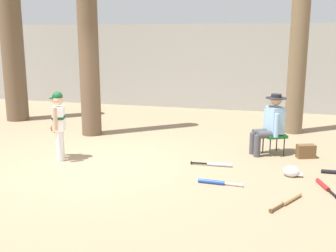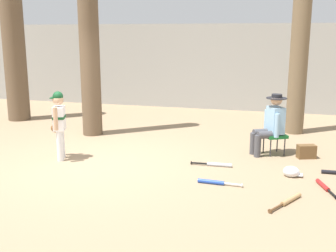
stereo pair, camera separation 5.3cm
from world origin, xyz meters
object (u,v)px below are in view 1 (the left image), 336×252
Objects in this scene: young_ballplayer at (59,121)px; bat_red_barrel at (324,186)px; handbag_beside_stool at (306,151)px; bat_blue_youth at (215,182)px; batting_helmet_white at (291,171)px; seated_spectator at (270,123)px; tree_behind_spectator at (300,27)px; bat_aluminum_silver at (216,164)px; tree_near_player at (87,14)px; tree_far_left at (12,38)px; bat_wood_tan at (289,200)px; folding_stool at (274,136)px.

young_ballplayer reaches higher than bat_red_barrel.
bat_blue_youth is (-1.47, -1.87, -0.10)m from handbag_beside_stool.
batting_helmet_white reaches higher than bat_red_barrel.
seated_spectator is at bearing 68.27° from bat_blue_youth.
bat_blue_youth is (-1.28, -3.98, -2.45)m from tree_behind_spectator.
bat_aluminum_silver is 2.32× the size of batting_helmet_white.
seated_spectator is 1.40m from batting_helmet_white.
tree_near_player is at bearing 171.63° from seated_spectator.
tree_far_left is at bearing -176.75° from tree_behind_spectator.
bat_wood_tan is at bearing -81.34° from seated_spectator.
young_ballplayer is 1.75× the size of bat_aluminum_silver.
bat_aluminum_silver is (-0.12, 0.91, 0.00)m from bat_blue_youth.
tree_behind_spectator is 7.75× the size of bat_blue_youth.
young_ballplayer is (0.29, -1.99, -2.02)m from tree_near_player.
bat_wood_tan is (7.18, -4.01, -2.19)m from tree_far_left.
young_ballplayer is 3.17m from bat_blue_youth.
batting_helmet_white is at bearing -8.43° from bat_aluminum_silver.
bat_red_barrel is at bearing -82.90° from handbag_beside_stool.
bat_red_barrel is 0.93× the size of bat_aluminum_silver.
bat_wood_tan is (0.36, -2.38, -0.61)m from seated_spectator.
bat_red_barrel is 1.90m from bat_aluminum_silver.
tree_far_left is 8.66m from bat_red_barrel.
young_ballplayer is 0.25× the size of tree_far_left.
batting_helmet_white is (0.05, 1.17, 0.05)m from bat_wood_tan.
batting_helmet_white is (7.22, -2.84, -2.15)m from tree_far_left.
seated_spectator is 7.18m from tree_far_left.
tree_far_left is 7.35m from bat_blue_youth.
tree_behind_spectator reaches higher than bat_red_barrel.
seated_spectator is 2.17m from bat_blue_youth.
folding_stool is at bearing 47.55° from bat_aluminum_silver.
bat_aluminum_silver is at bearing 171.57° from batting_helmet_white.
handbag_beside_stool reaches higher than bat_wood_tan.
batting_helmet_white is at bearing -21.97° from tree_near_player.
bat_blue_youth and bat_red_barrel have the same top height.
bat_aluminum_silver is at bearing -132.45° from folding_stool.
folding_stool is at bearing 104.34° from batting_helmet_white.
tree_near_player is 8.84× the size of bat_blue_youth.
young_ballplayer is at bearing -141.56° from tree_behind_spectator.
bat_wood_tan is at bearing -33.78° from tree_near_player.
seated_spectator is 1.72× the size of bat_red_barrel.
young_ballplayer is 3.03m from bat_aluminum_silver.
bat_red_barrel is at bearing -24.40° from tree_near_player.
tree_far_left is at bearing 149.48° from bat_blue_youth.
folding_stool is 0.78× the size of bat_red_barrel.
young_ballplayer is 4.35m from bat_wood_tan.
handbag_beside_stool is at bearing -7.95° from tree_near_player.
folding_stool reaches higher than bat_aluminum_silver.
bat_aluminum_silver is (-0.89, -1.02, -0.61)m from seated_spectator.
bat_wood_tan is at bearing -91.88° from tree_behind_spectator.
tree_near_player is at bearing -162.69° from tree_behind_spectator.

